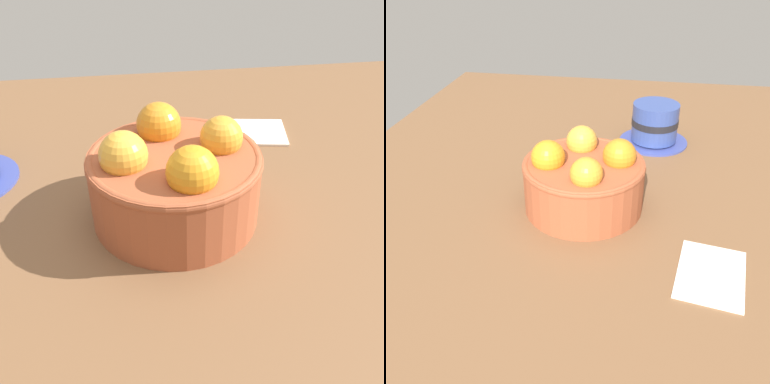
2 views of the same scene
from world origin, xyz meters
TOP-DOWN VIEW (x-y plane):
  - ground_plane at (0.00, 0.00)cm, footprint 122.37×84.71cm
  - terracotta_bowl at (0.03, 0.01)cm, footprint 16.82×16.82cm
  - folded_napkin at (-11.92, -16.63)cm, footprint 11.44×9.17cm

SIDE VIEW (x-z plane):
  - ground_plane at x=0.00cm, z-range -3.96..0.00cm
  - folded_napkin at x=-11.92cm, z-range 0.00..0.60cm
  - terracotta_bowl at x=0.03cm, z-range -0.65..9.63cm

